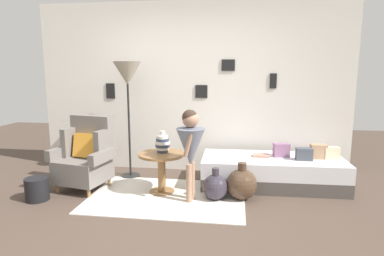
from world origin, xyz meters
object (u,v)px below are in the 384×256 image
Objects in this scene: side_table at (162,164)px; demijohn_far at (242,184)px; person_child at (191,144)px; floor_lamp at (127,78)px; book_on_daybed at (261,155)px; armchair at (86,156)px; demijohn_near at (215,187)px; vase_striped at (163,143)px; magazine_basket at (37,189)px; daybed at (272,172)px.

side_table is 1.27× the size of demijohn_far.
demijohn_far is at bearing 13.57° from person_child.
floor_lamp is 2.18m from book_on_daybed.
armchair is at bearing 169.64° from person_child.
side_table reaches higher than demijohn_near.
magazine_basket is at bearing -160.50° from vase_striped.
armchair reaches higher than vase_striped.
demijohn_near is at bearing -169.97° from demijohn_far.
vase_striped reaches higher than daybed.
armchair is at bearing -127.64° from floor_lamp.
side_table is (1.04, -0.03, -0.06)m from armchair.
daybed is 0.26m from book_on_daybed.
side_table is 1.38m from book_on_daybed.
book_on_daybed is (1.29, 0.49, 0.04)m from side_table.
vase_striped is at bearing -40.26° from floor_lamp.
magazine_basket is (-0.41, -0.49, -0.30)m from armchair.
vase_striped is at bearing 144.67° from person_child.
side_table reaches higher than book_on_daybed.
side_table is at bearing 175.13° from demijohn_far.
book_on_daybed is 0.67m from demijohn_far.
armchair is 0.51× the size of daybed.
demijohn_far is (-0.42, -0.54, -0.01)m from daybed.
demijohn_far reaches higher than magazine_basket.
vase_striped reaches higher than magazine_basket.
demijohn_far reaches higher than daybed.
side_table is at bearing -1.65° from armchair.
magazine_basket is at bearing -162.29° from side_table.
demijohn_near is at bearing -5.70° from armchair.
book_on_daybed is at bearing 20.64° from side_table.
floor_lamp reaches higher than demijohn_near.
daybed is 2.42m from floor_lamp.
book_on_daybed is at bearing 19.10° from magazine_basket.
vase_striped reaches higher than book_on_daybed.
vase_striped is at bearing 84.55° from side_table.
side_table is 0.35× the size of floor_lamp.
armchair is 2.09× the size of demijohn_far.
person_child reaches higher than side_table.
demijohn_far is at bearing -127.45° from daybed.
armchair is 1.64× the size of side_table.
armchair is 1.07m from vase_striped.
vase_striped is at bearing 164.30° from demijohn_near.
person_child is 4.00× the size of magazine_basket.
floor_lamp is 4.23× the size of demijohn_near.
vase_striped is at bearing 172.19° from demijohn_far.
daybed is at bearing -11.08° from book_on_daybed.
person_child is at bearing -29.80° from side_table.
side_table is 1.38m from floor_lamp.
armchair is at bearing 174.30° from demijohn_near.
floor_lamp is 1.51m from person_child.
person_child is (1.45, -0.27, 0.28)m from armchair.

